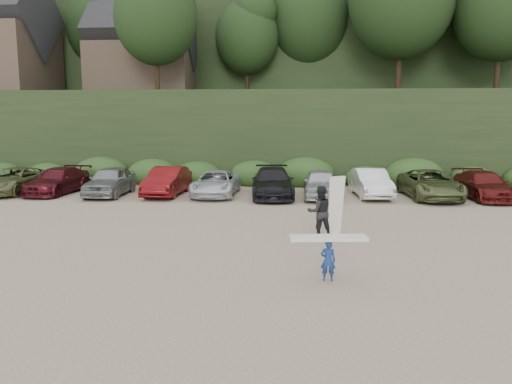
{
  "coord_description": "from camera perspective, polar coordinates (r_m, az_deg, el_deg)",
  "views": [
    {
      "loc": [
        0.47,
        -16.74,
        4.31
      ],
      "look_at": [
        -1.15,
        3.0,
        1.3
      ],
      "focal_mm": 35.0,
      "sensor_mm": 36.0,
      "label": 1
    }
  ],
  "objects": [
    {
      "name": "child_surfer",
      "position": [
        13.32,
        8.25,
        -6.64
      ],
      "size": [
        2.06,
        0.79,
        1.21
      ],
      "color": "navy",
      "rests_on": "ground"
    },
    {
      "name": "hillside_backdrop",
      "position": [
        53.13,
        4.01,
        16.1
      ],
      "size": [
        90.0,
        41.5,
        28.0
      ],
      "color": "black",
      "rests_on": "ground"
    },
    {
      "name": "ground",
      "position": [
        17.3,
        2.99,
        -5.8
      ],
      "size": [
        120.0,
        120.0,
        0.0
      ],
      "primitive_type": "plane",
      "color": "tan",
      "rests_on": "ground"
    },
    {
      "name": "parked_cars",
      "position": [
        27.24,
        -3.69,
        1.12
      ],
      "size": [
        37.2,
        5.73,
        1.63
      ],
      "color": "#B5B6BA",
      "rests_on": "ground"
    },
    {
      "name": "adult_surfer",
      "position": [
        17.92,
        7.46,
        -2.22
      ],
      "size": [
        1.42,
        0.9,
        2.22
      ],
      "color": "black",
      "rests_on": "ground"
    }
  ]
}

